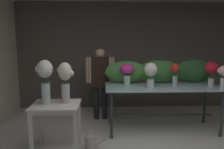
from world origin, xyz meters
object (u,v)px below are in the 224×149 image
at_px(vase_magenta_roses, 127,71).
at_px(florist, 100,76).
at_px(vase_blush_carnations, 224,75).
at_px(vase_white_roses_tall, 45,77).
at_px(display_table_glass, 163,92).
at_px(watering_can, 91,142).
at_px(vase_cream_lisianthus_tall, 65,79).
at_px(vase_ivory_ranunculus, 151,73).
at_px(side_table_white, 56,111).
at_px(vase_crimson_hydrangea, 212,70).
at_px(vase_scarlet_snapdragons, 175,72).

bearing_deg(vase_magenta_roses, florist, 134.97).
distance_m(vase_blush_carnations, vase_white_roses_tall, 3.01).
xyz_separation_m(display_table_glass, watering_can, (-1.34, -0.75, -0.62)).
xyz_separation_m(vase_blush_carnations, vase_cream_lisianthus_tall, (-2.69, -0.39, 0.02)).
height_order(vase_ivory_ranunculus, watering_can, vase_ivory_ranunculus).
xyz_separation_m(side_table_white, vase_crimson_hydrangea, (2.75, 0.75, 0.51)).
height_order(display_table_glass, vase_scarlet_snapdragons, vase_scarlet_snapdragons).
height_order(vase_blush_carnations, vase_crimson_hydrangea, vase_crimson_hydrangea).
relative_size(vase_crimson_hydrangea, vase_white_roses_tall, 0.69).
bearing_deg(vase_scarlet_snapdragons, vase_cream_lisianthus_tall, -157.70).
xyz_separation_m(vase_magenta_roses, vase_blush_carnations, (1.65, -0.51, -0.00)).
bearing_deg(display_table_glass, vase_white_roses_tall, -157.93).
xyz_separation_m(vase_ivory_ranunculus, vase_white_roses_tall, (-1.74, -0.70, 0.04)).
xyz_separation_m(vase_crimson_hydrangea, watering_can, (-2.23, -0.69, -1.06)).
xyz_separation_m(display_table_glass, vase_blush_carnations, (0.97, -0.36, 0.39)).
height_order(vase_scarlet_snapdragons, vase_white_roses_tall, vase_white_roses_tall).
bearing_deg(vase_blush_carnations, side_table_white, -170.89).
relative_size(vase_magenta_roses, vase_blush_carnations, 0.96).
xyz_separation_m(vase_ivory_ranunculus, vase_scarlet_snapdragons, (0.50, 0.16, -0.02)).
bearing_deg(vase_cream_lisianthus_tall, vase_scarlet_snapdragons, 22.30).
bearing_deg(vase_cream_lisianthus_tall, vase_blush_carnations, 8.33).
bearing_deg(side_table_white, vase_blush_carnations, 9.11).
distance_m(florist, vase_scarlet_snapdragons, 1.58).
relative_size(display_table_glass, vase_crimson_hydrangea, 4.72).
height_order(display_table_glass, watering_can, display_table_glass).
relative_size(side_table_white, vase_blush_carnations, 1.82).
distance_m(side_table_white, watering_can, 0.76).
relative_size(vase_white_roses_tall, watering_can, 1.91).
bearing_deg(vase_magenta_roses, watering_can, -126.19).
bearing_deg(side_table_white, watering_can, 6.76).
bearing_deg(vase_crimson_hydrangea, florist, 160.37).
distance_m(vase_crimson_hydrangea, vase_white_roses_tall, 2.99).
xyz_separation_m(vase_blush_carnations, watering_can, (-2.31, -0.39, -1.01)).
height_order(florist, vase_blush_carnations, florist).
height_order(vase_ivory_ranunculus, vase_magenta_roses, vase_ivory_ranunculus).
height_order(display_table_glass, vase_ivory_ranunculus, vase_ivory_ranunculus).
xyz_separation_m(vase_ivory_ranunculus, vase_magenta_roses, (-0.41, 0.27, -0.01)).
bearing_deg(vase_white_roses_tall, vase_cream_lisianthus_tall, 11.95).
bearing_deg(side_table_white, display_table_glass, 23.59).
distance_m(side_table_white, vase_blush_carnations, 2.90).
bearing_deg(florist, display_table_glass, -29.54).
height_order(vase_magenta_roses, vase_white_roses_tall, vase_white_roses_tall).
height_order(vase_ivory_ranunculus, vase_cream_lisianthus_tall, vase_cream_lisianthus_tall).
distance_m(florist, vase_ivory_ranunculus, 1.24).
bearing_deg(vase_crimson_hydrangea, vase_cream_lisianthus_tall, -165.24).
height_order(florist, vase_magenta_roses, florist).
relative_size(side_table_white, vase_white_roses_tall, 1.17).
xyz_separation_m(side_table_white, vase_magenta_roses, (1.18, 0.97, 0.46)).
height_order(side_table_white, vase_ivory_ranunculus, vase_ivory_ranunculus).
xyz_separation_m(florist, vase_cream_lisianthus_tall, (-0.51, -1.43, 0.18)).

